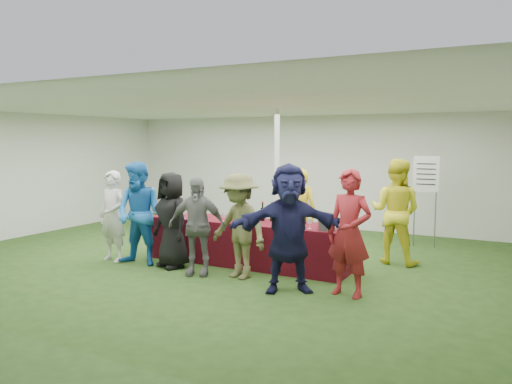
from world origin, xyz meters
The scene contains 18 objects.
ground centered at (0.00, 0.00, 0.00)m, with size 60.00×60.00×0.00m, color #284719.
tent centered at (0.50, 1.20, 1.35)m, with size 10.00×10.00×10.00m.
serving_table centered at (0.53, -0.10, 0.38)m, with size 3.60×0.80×0.75m, color maroon.
wine_bottles centered at (1.16, 0.04, 0.87)m, with size 0.81×0.12×0.32m.
wine_glasses centered at (0.11, -0.37, 0.86)m, with size 2.74×0.16×0.16m.
water_bottle centered at (0.59, -0.02, 0.85)m, with size 0.07×0.07×0.23m.
bar_towel centered at (2.10, -0.05, 0.77)m, with size 0.25×0.18×0.03m, color white.
dump_bucket centered at (2.06, -0.32, 0.84)m, with size 0.26×0.26×0.18m, color slate.
wine_list_sign centered at (3.00, 2.78, 1.32)m, with size 0.50×0.03×1.80m.
staff_pourer centered at (1.11, 0.93, 0.80)m, with size 0.59×0.38×1.61m, color yellow.
staff_back centered at (2.77, 1.16, 0.90)m, with size 0.87×0.68×1.80m, color yellow.
customer_0 centered at (-1.63, -0.99, 0.79)m, with size 0.58×0.38×1.59m, color silver.
customer_1 centered at (-1.03, -0.98, 0.88)m, with size 0.85×0.66×1.75m, color #1D68B7.
customer_2 centered at (-0.45, -0.85, 0.80)m, with size 0.78×0.51×1.59m, color black.
customer_3 centered at (0.18, -1.05, 0.78)m, with size 0.91×0.38×1.55m, color slate.
customer_4 centered at (0.86, -0.91, 0.81)m, with size 1.04×0.60×1.62m, color brown.
customer_5 centered at (1.81, -1.17, 0.90)m, with size 1.67×0.53×1.80m, color #16173C.
customer_6 centered at (2.62, -0.97, 0.87)m, with size 0.63×0.41×1.73m, color maroon.
Camera 1 is at (4.60, -7.42, 2.11)m, focal length 35.00 mm.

